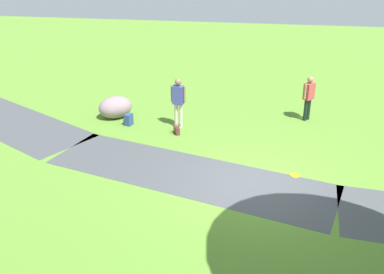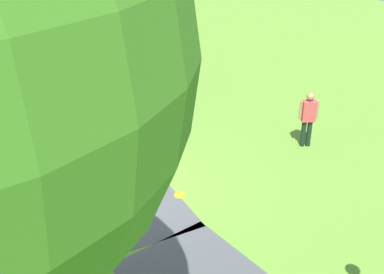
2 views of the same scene
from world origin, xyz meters
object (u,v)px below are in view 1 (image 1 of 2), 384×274
at_px(man_near_boulder, 309,95).
at_px(backpack_by_boulder, 129,120).
at_px(handbag_on_grass, 177,130).
at_px(lawn_boulder, 115,107).
at_px(frisbee_on_grass, 295,175).
at_px(woman_with_handbag, 178,99).

xyz_separation_m(man_near_boulder, backpack_by_boulder, (6.08, 1.52, -0.72)).
relative_size(handbag_on_grass, backpack_by_boulder, 0.93).
distance_m(lawn_boulder, handbag_on_grass, 2.68).
relative_size(handbag_on_grass, frisbee_on_grass, 1.44).
bearing_deg(frisbee_on_grass, lawn_boulder, -28.01).
bearing_deg(lawn_boulder, woman_with_handbag, 169.10).
bearing_deg(frisbee_on_grass, backpack_by_boulder, -25.91).
height_order(woman_with_handbag, backpack_by_boulder, woman_with_handbag).
distance_m(lawn_boulder, woman_with_handbag, 2.51).
bearing_deg(man_near_boulder, backpack_by_boulder, 13.99).
xyz_separation_m(backpack_by_boulder, frisbee_on_grass, (-5.53, 2.68, -0.18)).
relative_size(backpack_by_boulder, frisbee_on_grass, 1.56).
relative_size(lawn_boulder, woman_with_handbag, 0.88).
height_order(woman_with_handbag, frisbee_on_grass, woman_with_handbag).
distance_m(lawn_boulder, frisbee_on_grass, 7.02).
bearing_deg(backpack_by_boulder, handbag_on_grass, 165.32).
relative_size(lawn_boulder, handbag_on_grass, 4.05).
xyz_separation_m(woman_with_handbag, frisbee_on_grass, (-3.80, 2.83, -0.98)).
relative_size(lawn_boulder, man_near_boulder, 0.94).
bearing_deg(frisbee_on_grass, handbag_on_grass, -30.66).
bearing_deg(man_near_boulder, handbag_on_grass, 24.80).
bearing_deg(backpack_by_boulder, woman_with_handbag, -175.21).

